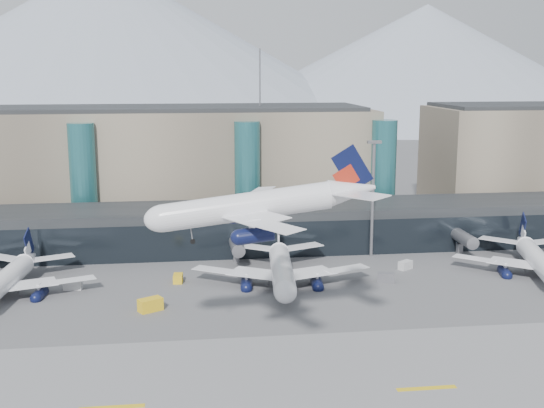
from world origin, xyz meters
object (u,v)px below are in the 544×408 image
at_px(lightmast_mid, 373,192).
at_px(hero_jet, 271,197).
at_px(jet_parked_right, 535,252).
at_px(jet_parked_mid, 281,259).
at_px(veh_b, 178,278).
at_px(veh_a, 73,285).
at_px(jet_parked_left, 10,271).
at_px(veh_c, 386,277).
at_px(veh_d, 405,265).
at_px(veh_h, 150,305).
at_px(veh_g, 384,277).

xyz_separation_m(lightmast_mid, hero_jet, (-28.82, -50.67, 9.04)).
bearing_deg(jet_parked_right, jet_parked_mid, 104.74).
bearing_deg(jet_parked_mid, veh_b, 90.26).
height_order(jet_parked_right, veh_a, jet_parked_right).
bearing_deg(jet_parked_left, veh_a, -83.83).
xyz_separation_m(lightmast_mid, veh_c, (-2.16, -18.53, -13.51)).
relative_size(hero_jet, jet_parked_mid, 0.93).
distance_m(jet_parked_mid, veh_a, 39.63).
bearing_deg(jet_parked_right, lightmast_mid, 77.23).
relative_size(veh_a, veh_d, 1.08).
xyz_separation_m(jet_parked_left, jet_parked_mid, (50.64, 0.12, 0.36)).
distance_m(jet_parked_right, veh_c, 32.34).
height_order(jet_parked_left, veh_c, jet_parked_left).
height_order(hero_jet, veh_c, hero_jet).
xyz_separation_m(hero_jet, jet_parked_left, (-44.19, 35.01, -19.41)).
bearing_deg(veh_c, veh_h, -148.69).
bearing_deg(jet_parked_mid, lightmast_mid, -49.85).
distance_m(jet_parked_left, veh_a, 11.59).
relative_size(hero_jet, veh_d, 11.01).
bearing_deg(veh_g, veh_a, -128.72).
height_order(veh_a, veh_d, veh_a).
bearing_deg(veh_h, veh_c, -16.24).
bearing_deg(veh_c, veh_b, -168.83).
relative_size(jet_parked_right, veh_h, 8.59).
bearing_deg(lightmast_mid, veh_d, -68.32).
xyz_separation_m(veh_d, veh_h, (-51.15, -18.33, 0.24)).
xyz_separation_m(jet_parked_mid, veh_d, (26.67, 4.73, -3.54)).
distance_m(veh_a, veh_b, 19.64).
bearing_deg(jet_parked_mid, jet_parked_right, -84.76).
height_order(veh_b, veh_g, veh_b).
distance_m(hero_jet, jet_parked_right, 71.02).
distance_m(jet_parked_mid, veh_c, 20.73).
distance_m(veh_a, veh_h, 20.25).
bearing_deg(veh_b, veh_a, 99.15).
bearing_deg(veh_g, jet_parked_right, 56.59).
bearing_deg(hero_jet, veh_h, 130.56).
distance_m(hero_jet, veh_g, 48.19).
distance_m(veh_b, veh_g, 40.18).
bearing_deg(jet_parked_right, hero_jet, 135.68).
height_order(jet_parked_mid, veh_a, jet_parked_mid).
bearing_deg(lightmast_mid, jet_parked_left, -167.90).
height_order(veh_g, veh_h, veh_h).
height_order(jet_parked_right, veh_h, jet_parked_right).
height_order(hero_jet, jet_parked_right, hero_jet).
height_order(jet_parked_left, veh_h, jet_parked_left).
xyz_separation_m(lightmast_mid, veh_d, (4.30, -10.81, -13.55)).
relative_size(hero_jet, jet_parked_right, 0.98).
height_order(lightmast_mid, hero_jet, hero_jet).
xyz_separation_m(veh_a, veh_h, (15.00, -13.60, 0.18)).
distance_m(hero_jet, jet_parked_mid, 40.48).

